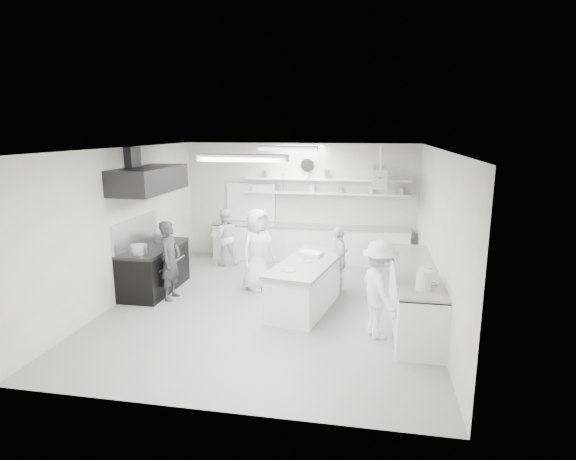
% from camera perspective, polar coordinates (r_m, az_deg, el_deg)
% --- Properties ---
extents(floor, '(6.00, 7.00, 0.02)m').
position_cam_1_polar(floor, '(9.09, -2.07, -9.31)').
color(floor, gray).
rests_on(floor, ground).
extents(ceiling, '(6.00, 7.00, 0.02)m').
position_cam_1_polar(ceiling, '(8.46, -2.23, 10.07)').
color(ceiling, silver).
rests_on(ceiling, wall_back).
extents(wall_back, '(6.00, 0.04, 3.00)m').
position_cam_1_polar(wall_back, '(12.03, 1.46, 3.52)').
color(wall_back, beige).
rests_on(wall_back, floor).
extents(wall_front, '(6.00, 0.04, 3.00)m').
position_cam_1_polar(wall_front, '(5.41, -10.22, -7.75)').
color(wall_front, beige).
rests_on(wall_front, floor).
extents(wall_left, '(0.04, 7.00, 3.00)m').
position_cam_1_polar(wall_left, '(9.74, -19.65, 0.70)').
color(wall_left, beige).
rests_on(wall_left, floor).
extents(wall_right, '(0.04, 7.00, 3.00)m').
position_cam_1_polar(wall_right, '(8.53, 17.94, -0.74)').
color(wall_right, beige).
rests_on(wall_right, floor).
extents(stove, '(0.80, 1.80, 0.90)m').
position_cam_1_polar(stove, '(10.14, -16.14, -4.74)').
color(stove, black).
rests_on(stove, floor).
extents(exhaust_hood, '(0.85, 2.00, 0.50)m').
position_cam_1_polar(exhaust_hood, '(9.77, -16.80, 5.98)').
color(exhaust_hood, black).
rests_on(exhaust_hood, wall_left).
extents(back_counter, '(5.00, 0.60, 0.92)m').
position_cam_1_polar(back_counter, '(11.91, 2.63, -1.69)').
color(back_counter, white).
rests_on(back_counter, floor).
extents(shelf_lower, '(4.20, 0.26, 0.04)m').
position_cam_1_polar(shelf_lower, '(11.78, 4.74, 4.52)').
color(shelf_lower, white).
rests_on(shelf_lower, wall_back).
extents(shelf_upper, '(4.20, 0.26, 0.04)m').
position_cam_1_polar(shelf_upper, '(11.74, 4.77, 6.21)').
color(shelf_upper, white).
rests_on(shelf_upper, wall_back).
extents(pass_through_window, '(1.30, 0.04, 1.00)m').
position_cam_1_polar(pass_through_window, '(12.29, -4.57, 3.43)').
color(pass_through_window, black).
rests_on(pass_through_window, wall_back).
extents(wall_clock, '(0.32, 0.05, 0.32)m').
position_cam_1_polar(wall_clock, '(11.86, 2.41, 8.00)').
color(wall_clock, white).
rests_on(wall_clock, wall_back).
extents(right_counter, '(0.74, 3.30, 0.94)m').
position_cam_1_polar(right_counter, '(8.59, 15.32, -7.67)').
color(right_counter, white).
rests_on(right_counter, floor).
extents(pot_rack, '(0.30, 1.60, 0.40)m').
position_cam_1_polar(pot_rack, '(10.70, 11.25, 6.51)').
color(pot_rack, '#B8B8B9').
rests_on(pot_rack, ceiling).
extents(light_fixture_front, '(1.30, 0.25, 0.10)m').
position_cam_1_polar(light_fixture_front, '(6.72, -5.59, 8.85)').
color(light_fixture_front, white).
rests_on(light_fixture_front, ceiling).
extents(light_fixture_rear, '(1.30, 0.25, 0.10)m').
position_cam_1_polar(light_fixture_rear, '(10.22, -0.00, 10.08)').
color(light_fixture_rear, white).
rests_on(light_fixture_rear, ceiling).
extents(prep_island, '(1.28, 2.41, 0.84)m').
position_cam_1_polar(prep_island, '(8.93, 2.44, -6.77)').
color(prep_island, white).
rests_on(prep_island, floor).
extents(stove_pot, '(0.41, 0.41, 0.25)m').
position_cam_1_polar(stove_pot, '(10.40, -15.18, -0.93)').
color(stove_pot, '#B8B8B9').
rests_on(stove_pot, stove).
extents(cook_stove, '(0.39, 0.58, 1.59)m').
position_cam_1_polar(cook_stove, '(9.47, -14.33, -3.66)').
color(cook_stove, '#303032').
rests_on(cook_stove, floor).
extents(cook_back, '(0.86, 0.79, 1.43)m').
position_cam_1_polar(cook_back, '(11.59, -7.85, -0.89)').
color(cook_back, white).
rests_on(cook_back, floor).
extents(cook_island_left, '(0.92, 1.01, 1.73)m').
position_cam_1_polar(cook_island_left, '(9.74, -3.76, -2.41)').
color(cook_island_left, white).
rests_on(cook_island_left, floor).
extents(cook_island_right, '(0.54, 0.89, 1.42)m').
position_cam_1_polar(cook_island_right, '(9.56, 6.18, -3.74)').
color(cook_island_right, white).
rests_on(cook_island_right, floor).
extents(cook_right, '(0.96, 1.20, 1.62)m').
position_cam_1_polar(cook_right, '(7.65, 11.23, -7.22)').
color(cook_right, white).
rests_on(cook_right, floor).
extents(bowl_island_a, '(0.26, 0.26, 0.06)m').
position_cam_1_polar(bowl_island_a, '(8.22, 0.18, -5.14)').
color(bowl_island_a, '#B8B8B9').
rests_on(bowl_island_a, prep_island).
extents(bowl_island_b, '(0.23, 0.23, 0.06)m').
position_cam_1_polar(bowl_island_b, '(8.76, 2.30, -4.02)').
color(bowl_island_b, white).
rests_on(bowl_island_b, prep_island).
extents(bowl_right, '(0.31, 0.31, 0.06)m').
position_cam_1_polar(bowl_right, '(7.63, 17.21, -6.35)').
color(bowl_right, white).
rests_on(bowl_right, right_counter).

